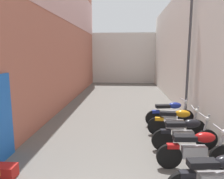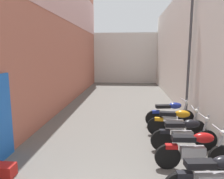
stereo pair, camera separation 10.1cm
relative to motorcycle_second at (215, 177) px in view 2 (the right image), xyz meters
The scene contains 11 objects.
ground_plane 5.35m from the motorcycle_second, 111.01° to the left, with size 34.41×34.41×0.00m, color #66635E.
building_left 9.19m from the motorcycle_second, 125.52° to the left, with size 0.45×18.41×7.77m.
building_right 7.45m from the motorcycle_second, 80.71° to the left, with size 0.45×18.41×5.74m.
building_far_end 17.37m from the motorcycle_second, 96.34° to the left, with size 8.70×2.00×4.54m, color silver.
motorcycle_second is the anchor object (origin of this frame).
motorcycle_third 1.15m from the motorcycle_second, 90.00° to the left, with size 1.85×0.58×1.04m.
motorcycle_fourth 2.15m from the motorcycle_second, 90.00° to the left, with size 1.85×0.58×1.04m.
motorcycle_fifth 3.18m from the motorcycle_second, 90.00° to the left, with size 1.85×0.58×1.04m.
motorcycle_sixth 4.24m from the motorcycle_second, 90.00° to the left, with size 1.84×0.58×1.04m.
plastic_crate 4.32m from the motorcycle_second, behind, with size 0.44×0.32×0.28m, color red.
street_lamp 5.63m from the motorcycle_second, 82.10° to the left, with size 0.79×0.18×4.89m.
Camera 2 is at (0.34, -1.47, 2.69)m, focal length 34.67 mm.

